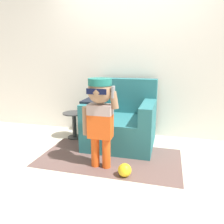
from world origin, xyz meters
The scene contains 7 objects.
ground_plane centered at (0.00, 0.00, 0.00)m, with size 10.00×10.00×0.00m, color beige.
wall_back centered at (0.00, 0.63, 1.30)m, with size 10.00×0.05×2.60m.
armchair centered at (-0.05, 0.12, 0.34)m, with size 0.99×0.94×0.96m.
person_child centered at (-0.12, -0.69, 0.71)m, with size 0.43×0.33×1.06m.
side_table centered at (-0.84, 0.14, 0.26)m, with size 0.35×0.35×0.43m.
rug centered at (-0.08, -0.43, 0.00)m, with size 1.82×0.99×0.01m.
toy_ball centered at (0.20, -0.84, 0.08)m, with size 0.15×0.15×0.15m.
Camera 1 is at (0.62, -2.98, 1.28)m, focal length 35.00 mm.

